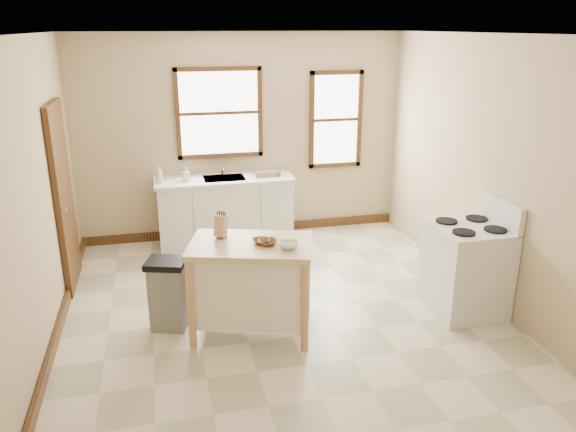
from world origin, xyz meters
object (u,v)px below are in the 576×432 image
object	(u,v)px
dish_rack	(266,173)
trash_bin	(168,294)
soap_bottle_a	(159,174)
soap_bottle_b	(186,174)
bowl_a	(261,241)
kitchen_island	(252,288)
bowl_c	(288,245)
bowl_b	(268,242)
gas_stove	(467,256)
knife_block	(221,227)
pepper_grinder	(225,227)

from	to	relation	value
dish_rack	trash_bin	size ratio (longest dim) A/B	0.50
soap_bottle_a	soap_bottle_b	size ratio (longest dim) A/B	1.24
soap_bottle_a	bowl_a	size ratio (longest dim) A/B	1.38
soap_bottle_a	dish_rack	distance (m)	1.42
soap_bottle_b	kitchen_island	xyz separation A→B (m)	(0.44, -2.46, -0.54)
dish_rack	bowl_c	world-z (taller)	dish_rack
bowl_b	kitchen_island	bearing A→B (deg)	153.37
bowl_b	bowl_c	world-z (taller)	bowl_c
bowl_c	dish_rack	bearing A→B (deg)	83.18
bowl_c	gas_stove	xyz separation A→B (m)	(1.94, 0.15, -0.36)
bowl_a	gas_stove	bearing A→B (deg)	-0.83
kitchen_island	knife_block	xyz separation A→B (m)	(-0.25, 0.22, 0.57)
pepper_grinder	trash_bin	size ratio (longest dim) A/B	0.21
knife_block	bowl_a	size ratio (longest dim) A/B	1.25
soap_bottle_a	kitchen_island	xyz separation A→B (m)	(0.79, -2.46, -0.56)
bowl_a	soap_bottle_a	bearing A→B (deg)	109.57
pepper_grinder	bowl_c	xyz separation A→B (m)	(0.52, -0.49, -0.05)
dish_rack	pepper_grinder	distance (m)	2.30
soap_bottle_a	kitchen_island	size ratio (longest dim) A/B	0.19
kitchen_island	gas_stove	xyz separation A→B (m)	(2.26, -0.05, 0.13)
soap_bottle_a	bowl_b	bearing A→B (deg)	-76.20
soap_bottle_a	gas_stove	bearing A→B (deg)	-46.05
kitchen_island	bowl_c	world-z (taller)	bowl_c
pepper_grinder	soap_bottle_b	bearing A→B (deg)	96.33
soap_bottle_a	trash_bin	world-z (taller)	soap_bottle_a
trash_bin	gas_stove	distance (m)	3.07
dish_rack	pepper_grinder	xyz separation A→B (m)	(-0.83, -2.14, 0.05)
bowl_b	gas_stove	bearing A→B (deg)	0.67
bowl_b	bowl_c	xyz separation A→B (m)	(0.17, -0.13, 0.01)
knife_block	pepper_grinder	world-z (taller)	knife_block
bowl_a	pepper_grinder	bearing A→B (deg)	133.28
soap_bottle_a	dish_rack	size ratio (longest dim) A/B	0.61
soap_bottle_b	pepper_grinder	world-z (taller)	soap_bottle_b
kitchen_island	dish_rack	bearing A→B (deg)	91.90
pepper_grinder	bowl_a	bearing A→B (deg)	-46.72
soap_bottle_b	pepper_grinder	xyz separation A→B (m)	(0.24, -2.17, 0.00)
kitchen_island	knife_block	world-z (taller)	knife_block
dish_rack	knife_block	xyz separation A→B (m)	(-0.88, -2.21, 0.07)
dish_rack	pepper_grinder	bearing A→B (deg)	-107.29
soap_bottle_b	gas_stove	bearing A→B (deg)	-53.92
soap_bottle_a	gas_stove	world-z (taller)	gas_stove
soap_bottle_b	knife_block	world-z (taller)	knife_block
soap_bottle_a	knife_block	world-z (taller)	soap_bottle_a
kitchen_island	trash_bin	size ratio (longest dim) A/B	1.58
gas_stove	trash_bin	bearing A→B (deg)	173.89
pepper_grinder	gas_stove	bearing A→B (deg)	-7.96
soap_bottle_b	bowl_b	size ratio (longest dim) A/B	1.00
soap_bottle_b	bowl_b	xyz separation A→B (m)	(0.59, -2.53, -0.05)
soap_bottle_b	bowl_b	distance (m)	2.60
bowl_a	bowl_b	bearing A→B (deg)	-43.74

